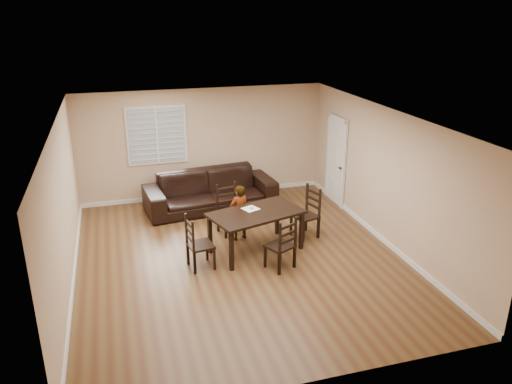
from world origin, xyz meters
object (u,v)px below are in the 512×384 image
chair_left (194,245)px  sofa (211,190)px  child (239,213)px  donut (252,208)px  chair_right (310,213)px  chair_far (285,247)px  chair_near (228,210)px  dining_table (256,216)px

chair_left → sofa: (0.86, 2.79, -0.02)m
sofa → child: bearing=-88.9°
donut → chair_right: bearing=8.1°
chair_far → chair_right: 1.60m
chair_near → donut: bearing=-84.4°
chair_left → donut: chair_left is taller
chair_far → chair_left: chair_left is taller
dining_table → chair_left: 1.35m
chair_far → chair_right: size_ratio=0.94×
dining_table → donut: bearing=83.7°
chair_near → donut: (0.27, -0.87, 0.36)m
chair_near → sofa: chair_near is taller
child → sofa: child is taller
chair_right → sofa: (-1.68, 2.04, -0.04)m
donut → sofa: bearing=99.5°
chair_left → chair_right: size_ratio=0.96×
chair_far → child: child is taller
dining_table → chair_far: size_ratio=1.94×
dining_table → chair_right: (1.27, 0.38, -0.25)m
chair_left → child: bearing=-57.0°
dining_table → chair_right: size_ratio=1.83×
chair_near → chair_left: size_ratio=1.04×
chair_far → chair_right: (0.99, 1.25, 0.03)m
chair_right → child: size_ratio=0.92×
chair_near → child: (0.13, -0.46, 0.10)m
chair_near → sofa: 1.36m
chair_far → chair_right: chair_right is taller
child → sofa: (-0.23, 1.82, -0.14)m
chair_near → chair_far: size_ratio=1.05×
donut → sofa: size_ratio=0.03×
chair_right → dining_table: bearing=-89.5°
child → donut: size_ratio=12.53×
child → chair_near: bearing=-91.1°
dining_table → chair_right: chair_right is taller
dining_table → child: 0.65m
chair_far → donut: chair_far is taller
chair_right → chair_near: bearing=-129.6°
chair_right → sofa: size_ratio=0.35×
chair_left → donut: 1.41m
chair_left → sofa: size_ratio=0.34×
chair_far → donut: (-0.32, 1.07, 0.38)m
chair_left → chair_right: 2.65m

